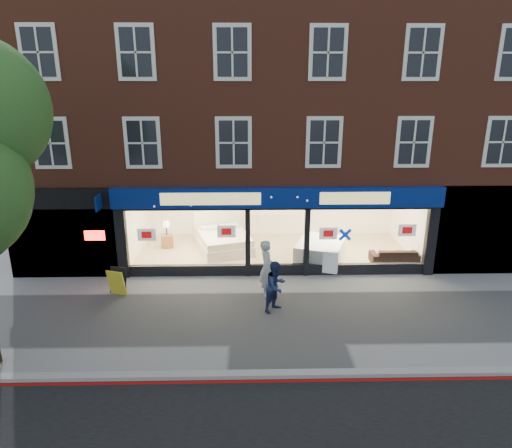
{
  "coord_description": "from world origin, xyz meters",
  "views": [
    {
      "loc": [
        -1.08,
        -12.2,
        6.8
      ],
      "look_at": [
        -0.77,
        2.5,
        2.12
      ],
      "focal_mm": 32.0,
      "sensor_mm": 36.0,
      "label": 1
    }
  ],
  "objects_px": {
    "sofa": "(396,256)",
    "pedestrian_blue": "(276,286)",
    "a_board": "(117,282)",
    "pedestrian_grey": "(267,268)",
    "mattress_stack": "(320,251)",
    "display_bed": "(224,240)"
  },
  "relations": [
    {
      "from": "a_board",
      "to": "pedestrian_blue",
      "type": "relative_size",
      "value": 0.57
    },
    {
      "from": "mattress_stack",
      "to": "a_board",
      "type": "distance_m",
      "value": 7.5
    },
    {
      "from": "mattress_stack",
      "to": "pedestrian_blue",
      "type": "bearing_deg",
      "value": -117.9
    },
    {
      "from": "mattress_stack",
      "to": "a_board",
      "type": "relative_size",
      "value": 2.75
    },
    {
      "from": "display_bed",
      "to": "mattress_stack",
      "type": "relative_size",
      "value": 1.15
    },
    {
      "from": "a_board",
      "to": "pedestrian_grey",
      "type": "xyz_separation_m",
      "value": [
        4.9,
        -0.15,
        0.5
      ]
    },
    {
      "from": "a_board",
      "to": "pedestrian_blue",
      "type": "xyz_separation_m",
      "value": [
        5.14,
        -1.18,
        0.34
      ]
    },
    {
      "from": "sofa",
      "to": "mattress_stack",
      "type": "bearing_deg",
      "value": -1.98
    },
    {
      "from": "pedestrian_blue",
      "to": "pedestrian_grey",
      "type": "bearing_deg",
      "value": 56.27
    },
    {
      "from": "pedestrian_blue",
      "to": "a_board",
      "type": "bearing_deg",
      "value": 120.33
    },
    {
      "from": "display_bed",
      "to": "mattress_stack",
      "type": "bearing_deg",
      "value": -37.44
    },
    {
      "from": "display_bed",
      "to": "pedestrian_grey",
      "type": "height_order",
      "value": "pedestrian_grey"
    },
    {
      "from": "sofa",
      "to": "pedestrian_grey",
      "type": "distance_m",
      "value": 5.64
    },
    {
      "from": "sofa",
      "to": "pedestrian_blue",
      "type": "height_order",
      "value": "pedestrian_blue"
    },
    {
      "from": "display_bed",
      "to": "pedestrian_grey",
      "type": "distance_m",
      "value": 4.37
    },
    {
      "from": "sofa",
      "to": "a_board",
      "type": "distance_m",
      "value": 10.21
    },
    {
      "from": "pedestrian_grey",
      "to": "pedestrian_blue",
      "type": "relative_size",
      "value": 1.19
    },
    {
      "from": "mattress_stack",
      "to": "pedestrian_blue",
      "type": "xyz_separation_m",
      "value": [
        -1.94,
        -3.66,
        0.29
      ]
    },
    {
      "from": "sofa",
      "to": "a_board",
      "type": "relative_size",
      "value": 2.09
    },
    {
      "from": "sofa",
      "to": "pedestrian_grey",
      "type": "xyz_separation_m",
      "value": [
        -5.04,
        -2.47,
        0.58
      ]
    },
    {
      "from": "a_board",
      "to": "pedestrian_blue",
      "type": "height_order",
      "value": "pedestrian_blue"
    },
    {
      "from": "a_board",
      "to": "pedestrian_grey",
      "type": "relative_size",
      "value": 0.48
    }
  ]
}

